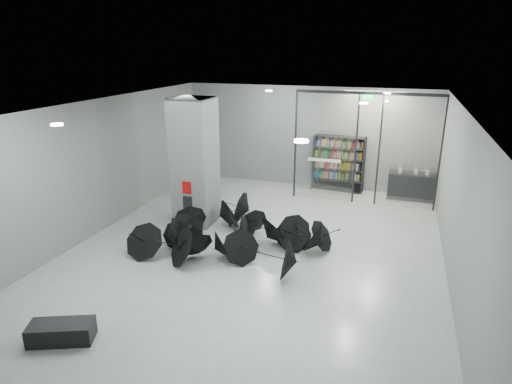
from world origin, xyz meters
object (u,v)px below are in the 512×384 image
(bookshelf, at_px, (338,163))
(bench, at_px, (61,332))
(umbrella_cluster, at_px, (233,239))
(shop_counter, at_px, (411,186))
(column, at_px, (195,162))

(bookshelf, bearing_deg, bench, -101.64)
(bookshelf, height_order, umbrella_cluster, bookshelf)
(shop_counter, height_order, umbrella_cluster, shop_counter)
(bench, xyz_separation_m, umbrella_cluster, (1.68, 4.83, 0.11))
(bookshelf, distance_m, shop_counter, 2.83)
(bookshelf, xyz_separation_m, umbrella_cluster, (-1.99, -6.32, -0.78))
(bookshelf, distance_m, umbrella_cluster, 6.67)
(column, xyz_separation_m, umbrella_cluster, (1.87, -1.57, -1.69))
(column, xyz_separation_m, bench, (0.19, -6.40, -1.81))
(umbrella_cluster, bearing_deg, column, 140.09)
(bookshelf, xyz_separation_m, shop_counter, (2.76, -0.21, -0.59))
(umbrella_cluster, bearing_deg, bookshelf, 72.53)
(bench, xyz_separation_m, bookshelf, (3.67, 11.15, 0.89))
(column, distance_m, shop_counter, 8.17)
(bench, height_order, shop_counter, shop_counter)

